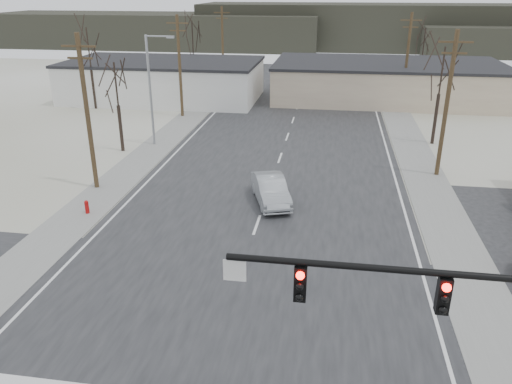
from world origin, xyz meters
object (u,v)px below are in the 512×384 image
(traffic_signal_mast, at_px, (484,330))
(car_far_a, at_px, (302,87))
(fire_hydrant, at_px, (87,207))
(car_far_b, at_px, (292,77))
(sedan_crossing, at_px, (271,190))

(traffic_signal_mast, bearing_deg, car_far_a, 98.69)
(fire_hydrant, relative_size, car_far_b, 0.21)
(sedan_crossing, bearing_deg, fire_hydrant, 179.21)
(car_far_a, bearing_deg, traffic_signal_mast, 120.85)
(traffic_signal_mast, height_order, fire_hydrant, traffic_signal_mast)
(traffic_signal_mast, xyz_separation_m, car_far_a, (-7.88, 51.55, -3.80))
(fire_hydrant, bearing_deg, car_far_a, 74.71)
(traffic_signal_mast, xyz_separation_m, car_far_b, (-9.81, 59.16, -3.92))
(fire_hydrant, bearing_deg, sedan_crossing, 17.50)
(fire_hydrant, xyz_separation_m, car_far_b, (8.28, 44.95, 0.30))
(car_far_a, bearing_deg, fire_hydrant, 96.87)
(sedan_crossing, bearing_deg, car_far_a, 72.30)
(sedan_crossing, xyz_separation_m, car_far_a, (-0.35, 34.01, 0.01))
(car_far_b, bearing_deg, car_far_a, -87.07)
(sedan_crossing, bearing_deg, traffic_signal_mast, -85.04)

